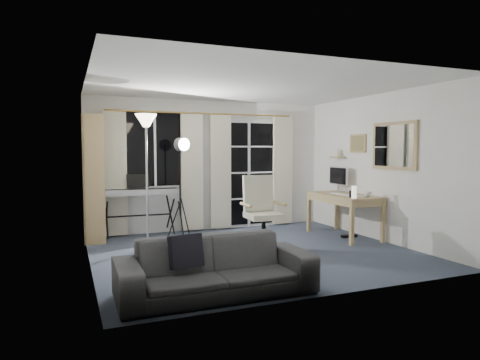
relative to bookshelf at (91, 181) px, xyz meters
name	(u,v)px	position (x,y,z in m)	size (l,w,h in m)	color
floor	(254,253)	(2.13, -1.83, -0.98)	(4.50, 4.00, 0.02)	#384252
window	(155,149)	(1.08, 0.14, 0.53)	(1.20, 0.08, 1.40)	white
french_door	(248,174)	(2.88, 0.14, 0.06)	(1.32, 0.09, 2.11)	white
curtains	(206,171)	(1.99, 0.05, 0.13)	(3.60, 0.07, 2.13)	gold
bookshelf	(91,181)	(0.00, 0.00, 0.00)	(0.37, 0.96, 2.04)	tan
torchiere_lamp	(146,141)	(0.72, -1.07, 0.65)	(0.40, 0.40, 2.01)	#B2B2B7
keyboard_piano	(139,193)	(0.75, -0.13, -0.21)	(1.40, 0.70, 1.00)	black
studio_light	(182,156)	(1.40, -0.51, 0.42)	(0.40, 0.40, 1.73)	black
office_chair	(260,206)	(2.30, -1.68, -0.32)	(0.74, 0.77, 1.11)	black
desk	(344,200)	(4.01, -1.38, -0.33)	(0.69, 1.36, 0.73)	#A27F53
monitor	(338,177)	(4.20, -0.93, 0.03)	(0.18, 0.52, 0.46)	silver
desk_clutter	(349,205)	(3.94, -1.61, -0.40)	(0.43, 0.82, 0.92)	white
mug	(368,194)	(4.11, -1.88, -0.18)	(0.12, 0.09, 0.12)	silver
wall_mirror	(394,146)	(4.35, -2.18, 0.58)	(0.04, 0.94, 0.74)	tan
framed_print	(358,143)	(4.36, -1.28, 0.63)	(0.03, 0.42, 0.32)	tan
wall_shelf	(338,154)	(4.29, -0.78, 0.44)	(0.16, 0.30, 0.18)	tan
sofa	(215,257)	(1.01, -3.38, -0.58)	(2.00, 0.60, 0.78)	#272729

